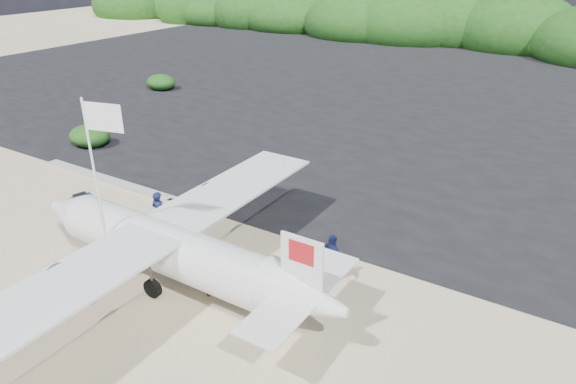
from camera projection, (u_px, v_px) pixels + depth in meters
name	position (u px, v px, depth m)	size (l,w,h in m)	color
ground	(171.00, 287.00, 17.80)	(160.00, 160.00, 0.00)	beige
asphalt_apron	(435.00, 96.00, 40.80)	(90.00, 50.00, 0.04)	#B2B2B2
lagoon	(47.00, 208.00, 23.23)	(9.00, 7.00, 0.40)	#B2B2B2
vegetation_band	(501.00, 48.00, 59.98)	(124.00, 8.00, 4.40)	#B2B2B2
baggage_cart	(91.00, 226.00, 21.70)	(2.46, 1.40, 1.23)	blue
flagpole	(114.00, 282.00, 18.10)	(1.33, 0.55, 6.63)	white
signboard	(230.00, 302.00, 17.06)	(1.89, 0.18, 1.56)	#4F2316
crew_a	(160.00, 213.00, 20.69)	(0.70, 0.46, 1.92)	#121B45
crew_b	(231.00, 190.00, 23.19)	(0.72, 0.56, 1.49)	#121B45
crew_c	(332.00, 258.00, 17.84)	(1.05, 0.44, 1.80)	#121B45
aircraft_small	(340.00, 79.00, 46.17)	(7.33, 7.33, 2.64)	#B2B2B2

